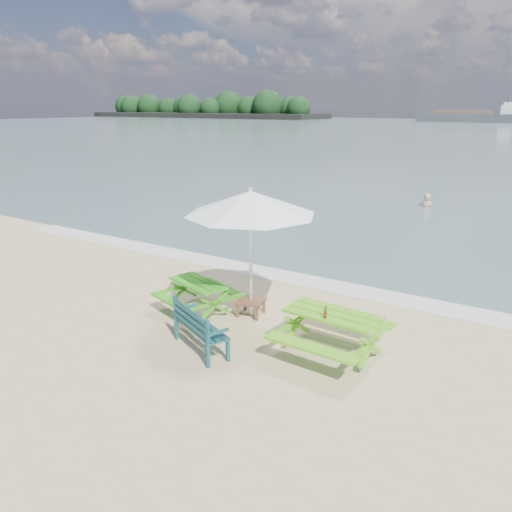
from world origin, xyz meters
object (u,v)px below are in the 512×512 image
Objects in this scene: picnic_table_left at (198,297)px; park_bench at (201,337)px; beer_bottle at (325,314)px; swimmer at (426,212)px; patio_umbrella at (251,203)px; picnic_table_right at (332,335)px; side_table at (251,307)px.

park_bench reaches higher than picnic_table_left.
swimmer is at bearing 97.76° from beer_bottle.
park_bench is 6.48× the size of beer_bottle.
swimmer is at bearing 85.31° from picnic_table_left.
patio_umbrella is at bearing 92.96° from park_bench.
swimmer is at bearing 98.01° from picnic_table_right.
swimmer is at bearing 89.59° from patio_umbrella.
picnic_table_left is 3.39m from beer_bottle.
park_bench reaches higher than picnic_table_right.
side_table is at bearing 162.57° from picnic_table_right.
beer_bottle reaches higher than picnic_table_left.
park_bench is at bearing -49.63° from picnic_table_left.
beer_bottle reaches higher than park_bench.
picnic_table_left is 2.47m from patio_umbrella.
beer_bottle is (3.30, -0.54, 0.57)m from picnic_table_left.
picnic_table_right is 3.13m from patio_umbrella.
picnic_table_right reaches higher than side_table.
beer_bottle is 15.51m from swimmer.
picnic_table_right is 2.34m from side_table.
patio_umbrella is at bearing 90.11° from side_table.
beer_bottle is at bearing -23.84° from side_table.
picnic_table_right is at bearing -4.64° from picnic_table_left.
beer_bottle reaches higher than swimmer.
picnic_table_left is 2.98× the size of side_table.
picnic_table_left is 3.34m from picnic_table_right.
picnic_table_left reaches higher than side_table.
park_bench is at bearing -87.04° from side_table.
beer_bottle is (2.19, -0.97, 0.71)m from side_table.
patio_umbrella is 2.88m from beer_bottle.
beer_bottle is at bearing -96.65° from picnic_table_right.
side_table is at bearing -90.41° from swimmer.
beer_bottle is (2.09, 0.88, 0.63)m from park_bench.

